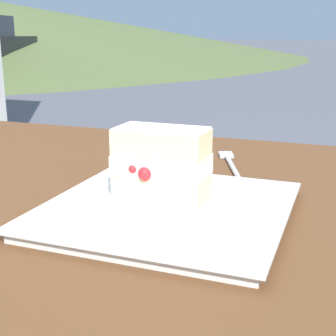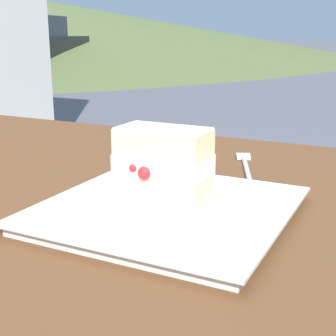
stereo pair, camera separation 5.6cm
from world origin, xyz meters
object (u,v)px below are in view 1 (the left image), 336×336
dessert_plate (168,210)px  cake_slice (161,164)px  dessert_fork (230,163)px  patio_table (126,275)px

dessert_plate → cake_slice: bearing=134.4°
dessert_plate → cake_slice: (-0.01, 0.01, 0.05)m
cake_slice → dessert_fork: (0.03, 0.24, -0.06)m
cake_slice → dessert_fork: size_ratio=0.68×
cake_slice → patio_table: bearing=179.5°
patio_table → dessert_plate: bearing=-12.7°
patio_table → dessert_plate: (0.06, -0.01, 0.11)m
patio_table → cake_slice: cake_slice is taller
patio_table → dessert_plate: dessert_plate is taller
dessert_plate → cake_slice: size_ratio=2.51×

